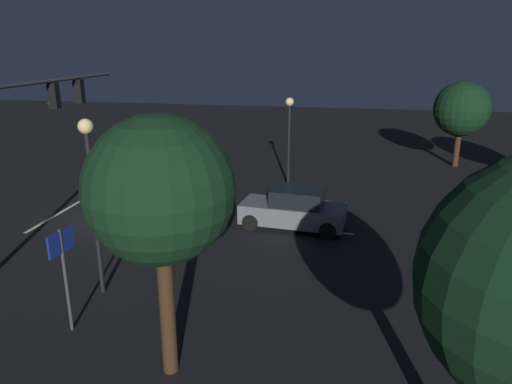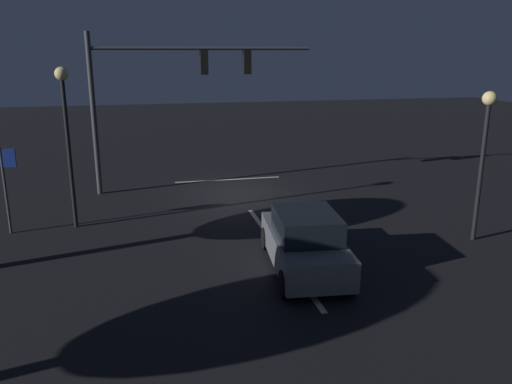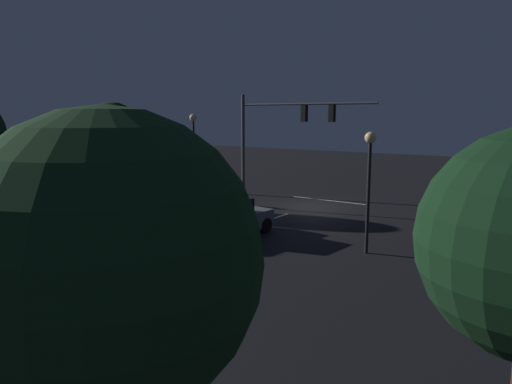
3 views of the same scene
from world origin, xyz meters
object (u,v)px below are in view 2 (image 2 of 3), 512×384
Objects in this scene: route_sign at (3,172)px; traffic_signal_assembly at (167,81)px; street_lamp_left_kerb at (485,137)px; street_lamp_right_kerb at (66,119)px; car_approaching at (305,242)px.

traffic_signal_assembly is at bearing -141.28° from route_sign.
street_lamp_left_kerb is 15.32m from route_sign.
street_lamp_right_kerb is 2.65m from route_sign.
route_sign is (5.63, 4.52, -2.60)m from traffic_signal_assembly.
traffic_signal_assembly reaches higher than street_lamp_left_kerb.
street_lamp_left_kerb is 0.88× the size of street_lamp_right_kerb.
street_lamp_right_kerb is (3.57, 4.32, -0.95)m from traffic_signal_assembly.
traffic_signal_assembly is 2.08× the size of car_approaching.
traffic_signal_assembly is 1.73× the size of street_lamp_right_kerb.
traffic_signal_assembly reaches higher than route_sign.
car_approaching is (-3.04, 9.52, -3.90)m from traffic_signal_assembly.
street_lamp_left_kerb reaches higher than route_sign.
street_lamp_left_kerb is at bearing 161.85° from street_lamp_right_kerb.
car_approaching is 1.54× the size of route_sign.
route_sign is at bearing -15.05° from street_lamp_left_kerb.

